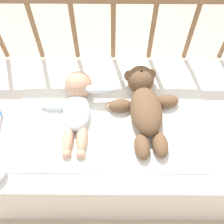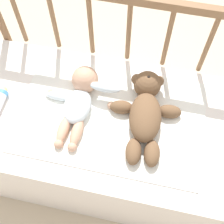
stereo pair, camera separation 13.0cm
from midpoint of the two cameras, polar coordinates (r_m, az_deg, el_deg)
The scene contains 6 objects.
ground_plane at distance 1.87m, azimuth -2.02°, elevation -9.37°, with size 12.00×12.00×0.00m, color #C6B293.
crib_mattress at distance 1.61m, azimuth -2.33°, elevation -6.10°, with size 1.28×0.65×0.56m.
crib_rail at distance 1.47m, azimuth -2.51°, elevation 12.40°, with size 1.28×0.04×0.93m.
blanket at distance 1.36m, azimuth -2.97°, elevation -1.10°, with size 0.80×0.51×0.01m.
teddy_bear at distance 1.33m, azimuth 3.10°, elevation 1.11°, with size 0.32×0.43×0.12m.
baby at distance 1.36m, azimuth -9.29°, elevation 1.15°, with size 0.34×0.39×0.12m.
Camera 1 is at (0.00, -0.62, 1.76)m, focal length 50.00 mm.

